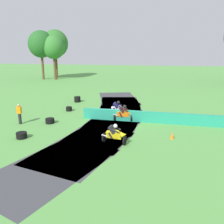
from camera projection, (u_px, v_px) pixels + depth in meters
The scene contains 15 objects.
ground_plane at pixel (115, 120), 20.39m from camera, with size 120.00×120.00×0.00m, color #569947.
track_asphalt at pixel (107, 120), 20.53m from camera, with size 7.52×25.60×0.01m.
safety_barrier at pixel (174, 119), 19.24m from camera, with size 0.30×15.00×0.90m, color #239375.
motorcycle_lead_yellow at pixel (115, 134), 15.27m from camera, with size 1.71×1.01×1.43m.
motorcycle_chase_orange at pixel (124, 113), 19.98m from camera, with size 1.68×0.68×1.42m.
motorcycle_trailing_white at pixel (118, 109), 21.52m from camera, with size 1.68×0.72×1.43m.
tire_stack_near at pixel (22, 135), 16.35m from camera, with size 0.71×0.71×0.40m.
tire_stack_mid_a at pixel (50, 121), 19.52m from camera, with size 0.71×0.71×0.40m.
tire_stack_mid_b at pixel (69, 109), 23.22m from camera, with size 0.57×0.57×0.40m.
tire_stack_far at pixel (77, 99), 26.92m from camera, with size 0.69×0.69×0.60m.
track_marshal at pixel (19, 114), 19.21m from camera, with size 0.34×0.24×1.63m.
traffic_cone at pixel (172, 136), 16.26m from camera, with size 0.28×0.28×0.44m, color orange.
tree_far_left at pixel (55, 44), 45.14m from camera, with size 4.76×4.76×8.95m.
tree_far_right at pixel (54, 47), 43.57m from camera, with size 3.99×3.99×7.90m.
tree_mid_rise at pixel (41, 44), 43.79m from camera, with size 4.59×4.59×8.73m.
Camera 1 is at (2.96, -19.27, 6.01)m, focal length 38.98 mm.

